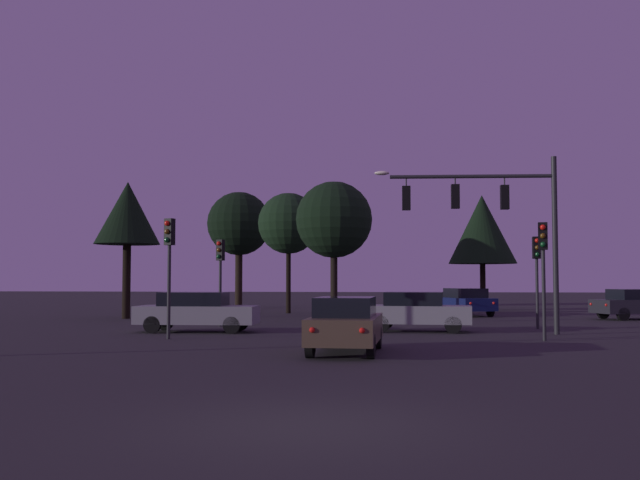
{
  "coord_description": "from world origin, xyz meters",
  "views": [
    {
      "loc": [
        1.32,
        -9.8,
        1.98
      ],
      "look_at": [
        -1.75,
        16.0,
        3.43
      ],
      "focal_mm": 40.34,
      "sensor_mm": 36.0,
      "label": 1
    }
  ],
  "objects_px": {
    "tree_lot_edge": "(334,220)",
    "traffic_light_corner_left": "(169,253)",
    "car_far_lane": "(465,301)",
    "car_parked_lot": "(639,304)",
    "traffic_light_median": "(537,263)",
    "traffic_light_far_side": "(220,264)",
    "traffic_signal_mast_arm": "(495,211)",
    "tree_right_cluster": "(482,230)",
    "car_nearside_lane": "(346,324)",
    "car_crossing_right": "(196,311)",
    "tree_behind_sign": "(289,224)",
    "car_crossing_left": "(417,311)",
    "tree_center_horizon": "(239,224)",
    "tree_left_far": "(127,214)",
    "traffic_light_corner_right": "(543,256)"
  },
  "relations": [
    {
      "from": "traffic_light_median",
      "to": "car_nearside_lane",
      "type": "height_order",
      "value": "traffic_light_median"
    },
    {
      "from": "tree_center_horizon",
      "to": "tree_left_far",
      "type": "bearing_deg",
      "value": -99.7
    },
    {
      "from": "car_far_lane",
      "to": "tree_center_horizon",
      "type": "distance_m",
      "value": 18.41
    },
    {
      "from": "car_crossing_left",
      "to": "tree_left_far",
      "type": "relative_size",
      "value": 0.6
    },
    {
      "from": "traffic_light_far_side",
      "to": "tree_behind_sign",
      "type": "xyz_separation_m",
      "value": [
        0.96,
        12.31,
        2.7
      ]
    },
    {
      "from": "car_crossing_right",
      "to": "car_parked_lot",
      "type": "height_order",
      "value": "same"
    },
    {
      "from": "car_crossing_right",
      "to": "tree_left_far",
      "type": "xyz_separation_m",
      "value": [
        -6.3,
        8.74,
        4.58
      ]
    },
    {
      "from": "car_crossing_left",
      "to": "car_parked_lot",
      "type": "bearing_deg",
      "value": 41.39
    },
    {
      "from": "traffic_light_far_side",
      "to": "car_parked_lot",
      "type": "height_order",
      "value": "traffic_light_far_side"
    },
    {
      "from": "car_crossing_left",
      "to": "tree_right_cluster",
      "type": "xyz_separation_m",
      "value": [
        4.66,
        20.52,
        4.54
      ]
    },
    {
      "from": "tree_behind_sign",
      "to": "tree_right_cluster",
      "type": "bearing_deg",
      "value": 26.89
    },
    {
      "from": "traffic_signal_mast_arm",
      "to": "traffic_light_corner_left",
      "type": "bearing_deg",
      "value": -162.67
    },
    {
      "from": "car_crossing_right",
      "to": "car_far_lane",
      "type": "height_order",
      "value": "same"
    },
    {
      "from": "tree_lot_edge",
      "to": "car_far_lane",
      "type": "bearing_deg",
      "value": 32.16
    },
    {
      "from": "traffic_light_median",
      "to": "car_crossing_left",
      "type": "relative_size",
      "value": 0.88
    },
    {
      "from": "traffic_signal_mast_arm",
      "to": "car_crossing_right",
      "type": "distance_m",
      "value": 11.84
    },
    {
      "from": "car_parked_lot",
      "to": "tree_lot_edge",
      "type": "relative_size",
      "value": 0.7
    },
    {
      "from": "tree_right_cluster",
      "to": "car_far_lane",
      "type": "bearing_deg",
      "value": -103.18
    },
    {
      "from": "car_far_lane",
      "to": "tree_lot_edge",
      "type": "bearing_deg",
      "value": -147.84
    },
    {
      "from": "traffic_signal_mast_arm",
      "to": "tree_right_cluster",
      "type": "height_order",
      "value": "tree_right_cluster"
    },
    {
      "from": "car_parked_lot",
      "to": "car_crossing_right",
      "type": "bearing_deg",
      "value": -150.4
    },
    {
      "from": "car_crossing_right",
      "to": "tree_left_far",
      "type": "bearing_deg",
      "value": 125.81
    },
    {
      "from": "car_nearside_lane",
      "to": "traffic_signal_mast_arm",
      "type": "bearing_deg",
      "value": 56.45
    },
    {
      "from": "traffic_signal_mast_arm",
      "to": "car_far_lane",
      "type": "bearing_deg",
      "value": 90.19
    },
    {
      "from": "tree_behind_sign",
      "to": "tree_right_cluster",
      "type": "height_order",
      "value": "tree_right_cluster"
    },
    {
      "from": "traffic_light_median",
      "to": "car_crossing_left",
      "type": "distance_m",
      "value": 5.6
    },
    {
      "from": "traffic_light_corner_left",
      "to": "tree_left_far",
      "type": "bearing_deg",
      "value": 117.66
    },
    {
      "from": "tree_lot_edge",
      "to": "traffic_light_corner_left",
      "type": "bearing_deg",
      "value": -108.48
    },
    {
      "from": "tree_behind_sign",
      "to": "tree_center_horizon",
      "type": "bearing_deg",
      "value": 122.4
    },
    {
      "from": "car_parked_lot",
      "to": "tree_right_cluster",
      "type": "xyz_separation_m",
      "value": [
        -6.58,
        10.61,
        4.53
      ]
    },
    {
      "from": "car_nearside_lane",
      "to": "tree_left_far",
      "type": "relative_size",
      "value": 0.61
    },
    {
      "from": "traffic_light_median",
      "to": "car_parked_lot",
      "type": "distance_m",
      "value": 10.32
    },
    {
      "from": "car_far_lane",
      "to": "car_parked_lot",
      "type": "relative_size",
      "value": 0.96
    },
    {
      "from": "traffic_light_far_side",
      "to": "tree_center_horizon",
      "type": "xyz_separation_m",
      "value": [
        -3.86,
        19.9,
        3.3
      ]
    },
    {
      "from": "car_nearside_lane",
      "to": "tree_lot_edge",
      "type": "xyz_separation_m",
      "value": [
        -2.0,
        16.83,
        4.24
      ]
    },
    {
      "from": "car_crossing_right",
      "to": "tree_right_cluster",
      "type": "bearing_deg",
      "value": 59.09
    },
    {
      "from": "traffic_light_corner_right",
      "to": "car_parked_lot",
      "type": "distance_m",
      "value": 15.62
    },
    {
      "from": "traffic_light_median",
      "to": "traffic_light_far_side",
      "type": "xyz_separation_m",
      "value": [
        -13.21,
        0.11,
        -0.02
      ]
    },
    {
      "from": "car_far_lane",
      "to": "tree_lot_edge",
      "type": "distance_m",
      "value": 9.15
    },
    {
      "from": "tree_right_cluster",
      "to": "traffic_light_corner_right",
      "type": "bearing_deg",
      "value": -91.42
    },
    {
      "from": "traffic_signal_mast_arm",
      "to": "tree_lot_edge",
      "type": "distance_m",
      "value": 11.69
    },
    {
      "from": "traffic_light_corner_left",
      "to": "car_far_lane",
      "type": "relative_size",
      "value": 0.86
    },
    {
      "from": "traffic_light_median",
      "to": "traffic_light_corner_right",
      "type": "bearing_deg",
      "value": -98.05
    },
    {
      "from": "traffic_light_corner_right",
      "to": "tree_behind_sign",
      "type": "distance_m",
      "value": 21.68
    },
    {
      "from": "traffic_light_corner_right",
      "to": "traffic_light_far_side",
      "type": "height_order",
      "value": "traffic_light_corner_right"
    },
    {
      "from": "car_far_lane",
      "to": "tree_center_horizon",
      "type": "height_order",
      "value": "tree_center_horizon"
    },
    {
      "from": "tree_behind_sign",
      "to": "tree_lot_edge",
      "type": "bearing_deg",
      "value": -61.09
    },
    {
      "from": "traffic_light_median",
      "to": "traffic_light_far_side",
      "type": "bearing_deg",
      "value": 179.53
    },
    {
      "from": "traffic_light_median",
      "to": "car_far_lane",
      "type": "relative_size",
      "value": 0.79
    },
    {
      "from": "traffic_signal_mast_arm",
      "to": "car_crossing_right",
      "type": "relative_size",
      "value": 1.43
    }
  ]
}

